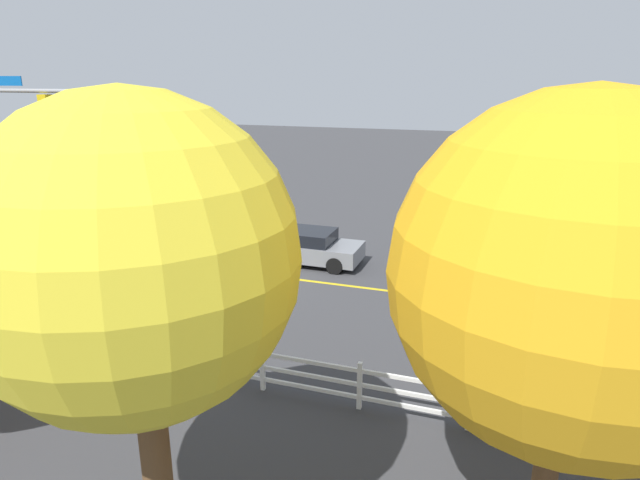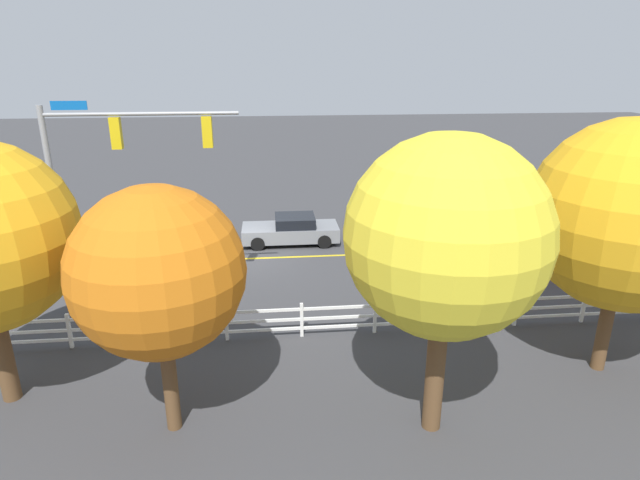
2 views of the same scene
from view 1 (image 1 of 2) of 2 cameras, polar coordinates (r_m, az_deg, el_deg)
The scene contains 10 objects.
ground_plane at distance 20.86m, azimuth -8.37°, elevation -3.41°, with size 120.00×120.00×0.00m, color #38383A.
lane_center_stripe at distance 19.44m, azimuth 2.23°, elevation -4.75°, with size 28.00×0.16×0.01m, color gold.
signal_assembly at distance 18.82m, azimuth -27.33°, elevation 8.41°, with size 6.24×0.38×7.17m.
car_0 at distance 16.99m, azimuth 28.83°, elevation -7.88°, with size 4.46×2.17×1.37m.
car_1 at distance 21.56m, azimuth -1.54°, elevation -0.73°, with size 4.56×1.99×1.35m.
car_2 at distance 20.70m, azimuth 27.51°, elevation -3.47°, with size 4.24×1.99×1.30m.
pedestrian at distance 20.08m, azimuth -25.45°, elevation -2.92°, with size 0.45×0.48×1.69m.
white_rail_fence at distance 13.63m, azimuth -10.71°, elevation -12.21°, with size 26.10×0.10×1.15m.
tree_0 at distance 8.09m, azimuth 25.19°, elevation -3.48°, with size 5.07×5.07×7.11m.
tree_4 at distance 7.54m, azimuth -18.91°, elevation -1.91°, with size 4.43×4.43×7.08m.
Camera 1 is at (-9.12, 17.34, 7.15)m, focal length 30.36 mm.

